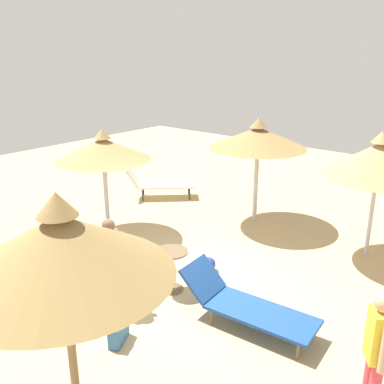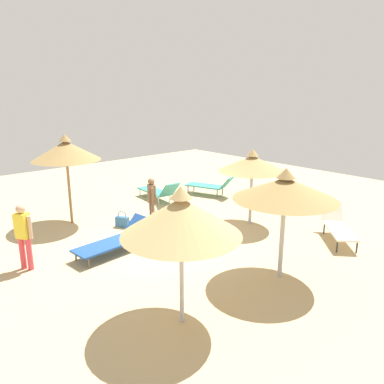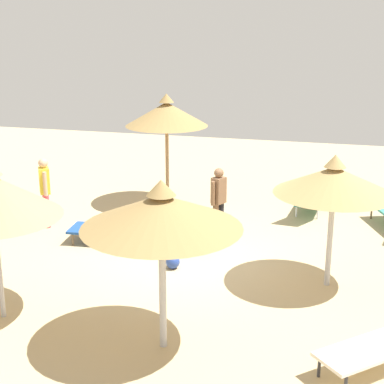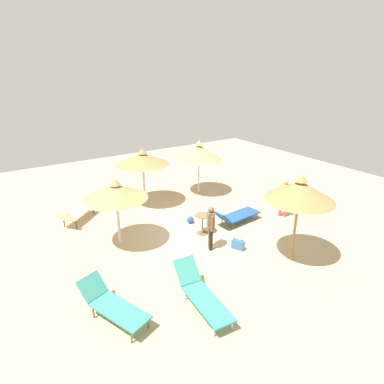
% 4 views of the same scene
% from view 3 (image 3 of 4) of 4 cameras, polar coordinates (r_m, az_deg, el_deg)
% --- Properties ---
extents(ground, '(24.00, 24.00, 0.10)m').
position_cam_3_polar(ground, '(11.92, -0.39, -6.37)').
color(ground, tan).
extents(parasol_umbrella_far_left, '(2.25, 2.25, 2.52)m').
position_cam_3_polar(parasol_umbrella_far_left, '(7.98, -3.00, -1.92)').
color(parasol_umbrella_far_left, '#B2B2B7').
rests_on(parasol_umbrella_far_left, ground).
extents(parasol_umbrella_edge, '(2.06, 2.06, 2.84)m').
position_cam_3_polar(parasol_umbrella_edge, '(14.58, -2.50, 7.60)').
color(parasol_umbrella_edge, olive).
rests_on(parasol_umbrella_edge, ground).
extents(parasol_umbrella_back, '(2.07, 2.07, 2.40)m').
position_cam_3_polar(parasol_umbrella_back, '(10.26, 13.68, 1.11)').
color(parasol_umbrella_back, '#B2B2B7').
rests_on(parasol_umbrella_back, ground).
extents(lounge_chair_near_left, '(0.79, 2.22, 0.87)m').
position_cam_3_polar(lounge_chair_near_left, '(14.56, 11.44, -0.57)').
color(lounge_chair_near_left, teal).
rests_on(lounge_chair_near_left, ground).
extents(lounge_chair_far_right, '(2.15, 0.87, 0.78)m').
position_cam_3_polar(lounge_chair_far_right, '(12.47, -6.95, -3.48)').
color(lounge_chair_far_right, '#1E478C').
rests_on(lounge_chair_far_right, ground).
extents(lounge_chair_center, '(1.77, 1.72, 0.89)m').
position_cam_3_polar(lounge_chair_center, '(8.55, 18.20, -13.58)').
color(lounge_chair_center, silver).
rests_on(lounge_chair_center, ground).
extents(person_standing_far_left, '(0.32, 0.43, 1.54)m').
position_cam_3_polar(person_standing_far_left, '(12.65, 2.60, -0.61)').
color(person_standing_far_left, brown).
rests_on(person_standing_far_left, ground).
extents(person_standing_edge, '(0.34, 0.42, 1.60)m').
position_cam_3_polar(person_standing_edge, '(13.63, -14.14, 0.38)').
color(person_standing_edge, '#D83F4C').
rests_on(person_standing_edge, ground).
extents(handbag, '(0.34, 0.45, 0.52)m').
position_cam_3_polar(handbag, '(13.53, -0.05, -2.49)').
color(handbag, '#336699').
rests_on(handbag, ground).
extents(side_table_round, '(0.58, 0.58, 0.74)m').
position_cam_3_polar(side_table_round, '(11.93, -0.23, -3.50)').
color(side_table_round, brown).
rests_on(side_table_round, ground).
extents(beach_ball, '(0.28, 0.28, 0.28)m').
position_cam_3_polar(beach_ball, '(11.25, -1.89, -6.79)').
color(beach_ball, navy).
rests_on(beach_ball, ground).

